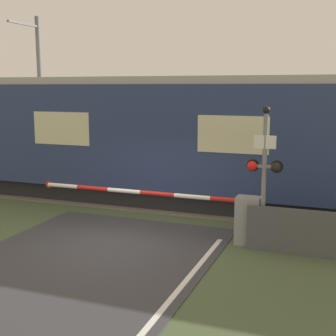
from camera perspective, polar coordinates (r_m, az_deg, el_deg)
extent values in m
plane|color=#475638|center=(12.14, -6.32, -8.85)|extent=(80.00, 80.00, 0.00)
cube|color=#666056|center=(15.98, 0.79, -4.14)|extent=(36.00, 3.20, 0.03)
cube|color=#595451|center=(15.31, -0.13, -4.51)|extent=(36.00, 0.08, 0.10)
cube|color=#595451|center=(16.62, 1.63, -3.36)|extent=(36.00, 0.08, 0.10)
cube|color=black|center=(15.31, 8.91, -3.79)|extent=(19.20, 2.45, 0.60)
cube|color=navy|center=(14.97, 9.11, 3.61)|extent=(20.87, 2.89, 3.36)
cube|color=#ADA89E|center=(14.88, 9.30, 10.52)|extent=(20.45, 2.66, 0.24)
cube|color=beige|center=(13.53, 7.89, 4.06)|extent=(2.09, 0.02, 1.08)
cube|color=beige|center=(15.81, -12.90, 4.73)|extent=(2.09, 0.02, 1.08)
cube|color=gray|center=(11.86, 9.71, -6.32)|extent=(0.60, 0.44, 1.21)
cylinder|color=gray|center=(11.73, 9.78, -4.05)|extent=(0.16, 0.16, 0.18)
cylinder|color=red|center=(11.83, 7.47, -3.88)|extent=(0.97, 0.11, 0.11)
cylinder|color=white|center=(12.08, 2.97, -3.52)|extent=(0.97, 0.11, 0.11)
cylinder|color=red|center=(12.40, -1.32, -3.15)|extent=(0.97, 0.11, 0.11)
cylinder|color=white|center=(12.79, -5.36, -2.80)|extent=(0.97, 0.11, 0.11)
cylinder|color=red|center=(13.24, -9.15, -2.45)|extent=(0.97, 0.11, 0.11)
cylinder|color=white|center=(13.74, -12.68, -2.11)|extent=(0.97, 0.11, 0.11)
cylinder|color=red|center=(14.01, -14.34, -1.95)|extent=(0.20, 0.02, 0.20)
cylinder|color=gray|center=(11.40, 11.60, -1.74)|extent=(0.11, 0.11, 3.25)
cube|color=gray|center=(11.33, 11.67, 0.20)|extent=(0.68, 0.07, 0.07)
sphere|color=red|center=(11.33, 10.22, 0.24)|extent=(0.24, 0.24, 0.24)
sphere|color=black|center=(11.24, 13.05, 0.07)|extent=(0.24, 0.24, 0.24)
cylinder|color=black|center=(11.43, 10.32, 0.33)|extent=(0.30, 0.06, 0.30)
cylinder|color=black|center=(11.35, 13.12, 0.16)|extent=(0.30, 0.06, 0.30)
cube|color=white|center=(11.21, 11.74, 3.12)|extent=(0.52, 0.02, 0.31)
sphere|color=black|center=(11.19, 11.91, 6.96)|extent=(0.18, 0.18, 0.18)
cylinder|color=slate|center=(20.40, -15.25, 8.03)|extent=(0.20, 0.20, 6.70)
cube|color=slate|center=(19.82, -17.23, 16.45)|extent=(0.10, 1.80, 0.08)
cube|color=#4C4C51|center=(11.34, 16.68, -7.64)|extent=(2.83, 0.06, 1.10)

